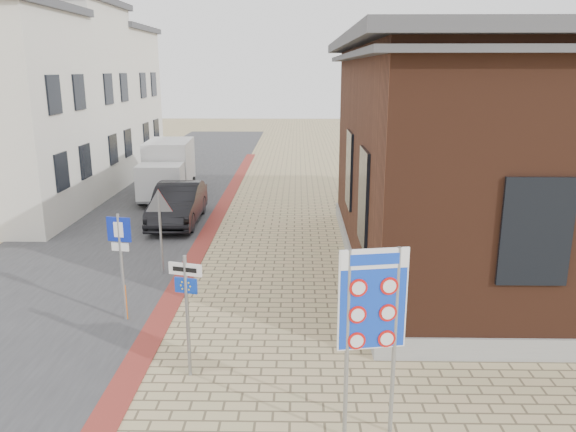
% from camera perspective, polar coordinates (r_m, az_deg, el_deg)
% --- Properties ---
extents(ground, '(120.00, 120.00, 0.00)m').
position_cam_1_polar(ground, '(11.39, -6.05, -16.55)').
color(ground, tan).
rests_on(ground, ground).
extents(road_strip, '(7.00, 60.00, 0.02)m').
position_cam_1_polar(road_strip, '(26.25, -14.09, 1.30)').
color(road_strip, '#38383A').
rests_on(road_strip, ground).
extents(curb_strip, '(0.60, 40.00, 0.02)m').
position_cam_1_polar(curb_strip, '(20.78, -8.23, -1.88)').
color(curb_strip, maroon).
rests_on(curb_strip, ground).
extents(brick_building, '(13.00, 13.00, 6.80)m').
position_cam_1_polar(brick_building, '(18.49, 25.65, 5.78)').
color(brick_building, gray).
rests_on(brick_building, ground).
extents(townhouse_mid, '(7.40, 6.40, 9.10)m').
position_cam_1_polar(townhouse_mid, '(30.30, -23.43, 11.02)').
color(townhouse_mid, silver).
rests_on(townhouse_mid, ground).
extents(townhouse_far, '(7.40, 6.40, 8.30)m').
position_cam_1_polar(townhouse_far, '(35.88, -19.45, 11.13)').
color(townhouse_far, silver).
rests_on(townhouse_far, ground).
extents(bike_rack, '(0.08, 1.80, 0.60)m').
position_cam_1_polar(bike_rack, '(13.19, 6.82, -10.68)').
color(bike_rack, slate).
rests_on(bike_rack, ground).
extents(sedan, '(1.74, 4.78, 1.57)m').
position_cam_1_polar(sedan, '(22.39, -11.12, 1.23)').
color(sedan, black).
rests_on(sedan, ground).
extents(box_truck, '(2.36, 5.09, 2.61)m').
position_cam_1_polar(box_truck, '(26.99, -12.14, 4.67)').
color(box_truck, slate).
rests_on(box_truck, ground).
extents(border_sign, '(1.10, 0.23, 3.25)m').
position_cam_1_polar(border_sign, '(8.97, 8.59, -8.73)').
color(border_sign, gray).
rests_on(border_sign, ground).
extents(essen_sign, '(0.66, 0.22, 2.50)m').
position_cam_1_polar(essen_sign, '(11.02, -10.27, -8.13)').
color(essen_sign, gray).
rests_on(essen_sign, ground).
extents(parking_sign, '(0.58, 0.15, 2.66)m').
position_cam_1_polar(parking_sign, '(13.72, -16.66, -3.17)').
color(parking_sign, gray).
rests_on(parking_sign, ground).
extents(yield_sign, '(0.89, 0.11, 2.51)m').
position_cam_1_polar(yield_sign, '(16.64, -12.95, 0.52)').
color(yield_sign, gray).
rests_on(yield_sign, ground).
extents(bollard, '(0.09, 0.09, 0.89)m').
position_cam_1_polar(bollard, '(14.21, -16.21, -8.46)').
color(bollard, orange).
rests_on(bollard, ground).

